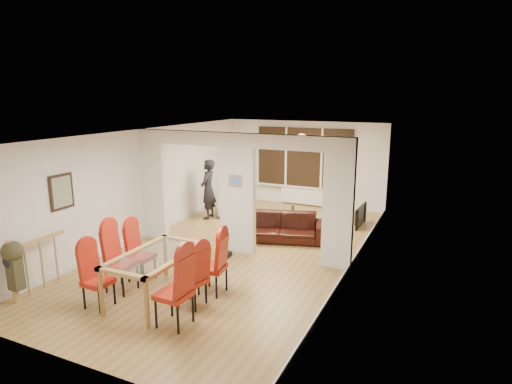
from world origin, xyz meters
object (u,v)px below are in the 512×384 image
Objects in this scene: dining_chair_ra at (174,289)px; coffee_table at (287,217)px; dining_chair_lc at (141,253)px; television at (357,215)px; bottle at (293,210)px; dining_chair_la at (98,277)px; bowl at (286,212)px; person at (208,189)px; dining_chair_rb at (191,276)px; dining_chair_rc at (212,263)px; armchair at (229,205)px; sofa at (280,227)px; dining_table at (157,276)px; dining_chair_lb at (121,260)px.

dining_chair_ra reaches higher than coffee_table.
television is (2.92, 5.09, -0.24)m from dining_chair_lc.
television reaches higher than bottle.
bowl is (1.02, 5.82, -0.27)m from dining_chair_la.
dining_chair_la is 5.28m from person.
dining_chair_ra is 1.15× the size of dining_chair_rb.
dining_chair_rc is 4.66m from person.
dining_chair_lc is 4.84m from bowl.
armchair is (-2.05, 4.40, -0.22)m from dining_chair_rc.
dining_chair_ra is 0.71× the size of person.
dining_chair_la is at bearing -146.08° from dining_chair_rc.
dining_chair_rc is (1.41, 1.21, 0.03)m from dining_chair_la.
dining_chair_rb is 5.76m from television.
dining_chair_rc is at bearing 93.77° from dining_chair_ra.
sofa is at bearing 23.40° from armchair.
coffee_table is at bearing 97.59° from person.
coffee_table is at bearing 86.25° from dining_table.
bottle is (-0.24, 1.52, 0.02)m from sofa.
coffee_table is at bearing 96.10° from dining_chair_ra.
dining_chair_ra reaches higher than dining_chair_lb.
person is at bearing -76.31° from armchair.
bowl is (-0.20, -0.00, -0.10)m from bottle.
dining_table is 0.79× the size of sofa.
person is 7.92× the size of bowl.
dining_chair_lb is 0.51m from dining_chair_lc.
sofa is at bearing -74.15° from bowl.
bottle is at bearing 62.07° from armchair.
bottle is (2.25, 0.66, -0.49)m from person.
dining_chair_rb is (-0.10, 0.62, -0.07)m from dining_chair_ra.
dining_chair_ra is (1.49, -1.07, 0.06)m from dining_chair_lc.
person is at bearing -163.66° from bottle.
person reaches higher than dining_chair_rc.
dining_chair_lc is 4.88m from bottle.
dining_chair_ra is at bearing -68.23° from dining_chair_rb.
dining_chair_rb is 1.06× the size of television.
bowl is at bearing 106.71° from dining_chair_rb.
armchair is at bearing 108.33° from dining_chair_rc.
armchair is at bearing 131.63° from sofa.
armchair is (-1.34, 5.00, -0.09)m from dining_table.
sofa is at bearing 61.38° from dining_chair_lc.
coffee_table is at bearing 88.58° from sofa.
sofa is 2.38m from television.
person is (-2.48, 5.12, 0.24)m from dining_chair_ra.
bottle is (1.21, 5.82, -0.17)m from dining_chair_la.
dining_chair_la is 0.94× the size of dining_chair_rc.
person reaches higher than coffee_table.
bottle reaches higher than bowl.
dining_chair_rc reaches higher than dining_chair_la.
dining_chair_lb reaches higher than coffee_table.
coffee_table is at bearing 87.86° from dining_chair_rc.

